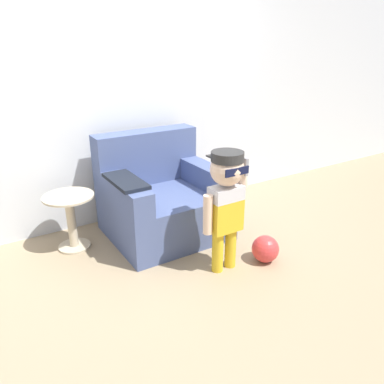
{
  "coord_description": "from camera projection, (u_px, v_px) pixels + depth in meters",
  "views": [
    {
      "loc": [
        -1.3,
        -2.57,
        1.65
      ],
      "look_at": [
        0.21,
        -0.19,
        0.53
      ],
      "focal_mm": 35.0,
      "sensor_mm": 36.0,
      "label": 1
    }
  ],
  "objects": [
    {
      "name": "ground_plane",
      "position": [
        161.0,
        246.0,
        3.27
      ],
      "size": [
        10.0,
        10.0,
        0.0
      ],
      "primitive_type": "plane",
      "color": "#998466"
    },
    {
      "name": "wall_back",
      "position": [
        116.0,
        85.0,
        3.41
      ],
      "size": [
        10.0,
        0.05,
        2.6
      ],
      "color": "silver",
      "rests_on": "ground_plane"
    },
    {
      "name": "side_table",
      "position": [
        71.0,
        217.0,
        3.15
      ],
      "size": [
        0.42,
        0.42,
        0.49
      ],
      "color": "beige",
      "rests_on": "ground_plane"
    },
    {
      "name": "toy_ball",
      "position": [
        265.0,
        249.0,
        3.01
      ],
      "size": [
        0.22,
        0.22,
        0.22
      ],
      "color": "#D13838",
      "rests_on": "ground_plane"
    },
    {
      "name": "person_child",
      "position": [
        226.0,
        194.0,
        2.72
      ],
      "size": [
        0.39,
        0.29,
        0.95
      ],
      "color": "gold",
      "rests_on": "ground_plane"
    },
    {
      "name": "armchair",
      "position": [
        161.0,
        199.0,
        3.42
      ],
      "size": [
        1.0,
        0.91,
        0.9
      ],
      "color": "#475684",
      "rests_on": "ground_plane"
    }
  ]
}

